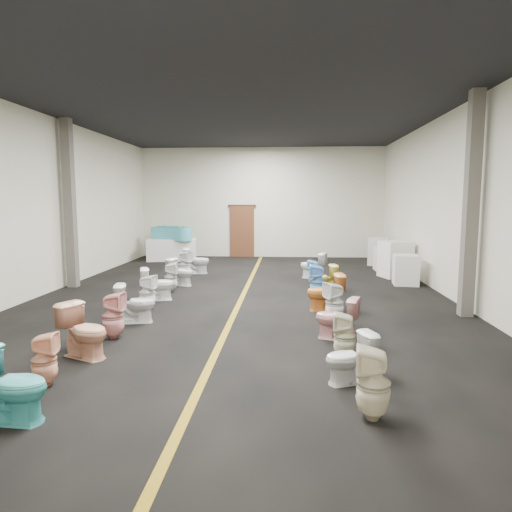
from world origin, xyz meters
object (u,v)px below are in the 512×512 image
Objects in this scene: toilet_right_3 at (337,318)px; toilet_right_9 at (313,265)px; toilet_left_7 at (171,277)px; toilet_right_2 at (345,336)px; bathtub at (172,233)px; appliance_crate_b at (395,259)px; toilet_left_5 at (147,293)px; toilet_right_0 at (373,384)px; toilet_right_7 at (323,278)px; appliance_crate_a at (406,270)px; toilet_left_8 at (181,272)px; toilet_left_10 at (196,261)px; toilet_left_3 at (113,316)px; toilet_right_4 at (334,303)px; toilet_right_1 at (350,358)px; appliance_crate_c at (386,259)px; toilet_left_4 at (136,303)px; toilet_left_1 at (44,360)px; toilet_left_2 at (85,331)px; display_table at (172,250)px; toilet_right_8 at (314,272)px; toilet_right_5 at (325,292)px; appliance_crate_d at (378,252)px; toilet_left_6 at (158,284)px; toilet_left_0 at (11,385)px.

toilet_right_3 is 0.94× the size of toilet_right_9.
toilet_right_2 is at bearing -145.90° from toilet_left_7.
bathtub is 8.59m from appliance_crate_b.
toilet_left_5 is at bearing -143.44° from appliance_crate_b.
toilet_right_0 reaches higher than toilet_right_7.
toilet_left_8 is at bearing -175.25° from appliance_crate_a.
bathtub is 6.41m from toilet_left_7.
toilet_left_10 reaches higher than toilet_left_5.
appliance_crate_b reaches higher than toilet_right_7.
toilet_left_3 is 4.08m from toilet_right_4.
toilet_left_5 is 5.31m from toilet_right_1.
appliance_crate_c is at bearing 144.22° from toilet_right_9.
toilet_left_3 reaches higher than toilet_left_4.
toilet_left_1 reaches higher than toilet_right_1.
appliance_crate_b is 9.93m from toilet_left_2.
appliance_crate_b reaches higher than toilet_right_4.
toilet_left_7 is at bearing -156.64° from appliance_crate_b.
display_table is at bearing -2.15° from toilet_left_1.
toilet_right_3 is 1.03× the size of toilet_right_7.
toilet_left_8 is at bearing -73.06° from display_table.
toilet_left_3 is 0.97× the size of toilet_left_10.
toilet_right_0 is at bearing -43.63° from bathtub.
appliance_crate_b is 2.95m from toilet_right_8.
toilet_right_5 is at bearing -128.06° from appliance_crate_a.
toilet_left_3 is 4.93m from toilet_left_8.
toilet_left_3 is 1.21× the size of toilet_right_1.
toilet_right_7 is at bearing -136.68° from toilet_left_10.
toilet_left_2 is 4.93m from toilet_left_7.
toilet_left_5 reaches higher than toilet_right_1.
bathtub reaches higher than toilet_right_8.
toilet_left_4 is at bearing 168.60° from toilet_left_10.
bathtub is at bearing 164.70° from appliance_crate_c.
toilet_right_5 is at bearing -78.62° from toilet_left_5.
toilet_left_1 is 5.19m from toilet_right_4.
toilet_left_5 is 1.15× the size of toilet_right_1.
toilet_left_10 is 10.34m from toilet_right_0.
toilet_left_2 is at bearing -121.58° from appliance_crate_d.
toilet_left_4 is 1.01× the size of toilet_left_8.
toilet_left_6 reaches higher than toilet_right_3.
toilet_left_0 is at bearing 169.73° from toilet_left_4.
appliance_crate_b reaches higher than toilet_right_3.
appliance_crate_b reaches higher than toilet_left_10.
appliance_crate_a reaches higher than toilet_left_0.
toilet_left_5 is 4.94m from toilet_right_8.
toilet_left_10 is (0.02, 2.04, 0.04)m from toilet_left_8.
toilet_left_2 is at bearing -7.05° from toilet_right_9.
appliance_crate_a is at bearing 173.68° from toilet_right_3.
toilet_left_10 reaches higher than toilet_right_1.
appliance_crate_d is at bearing -176.13° from toilet_right_3.
toilet_left_4 is at bearing -161.41° from toilet_left_8.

